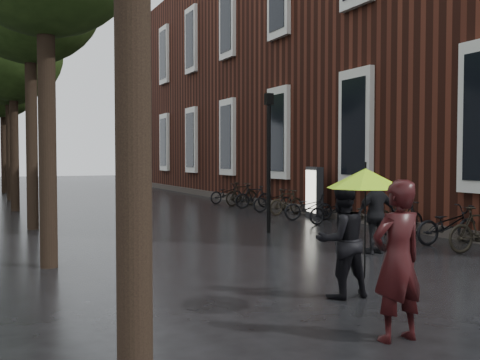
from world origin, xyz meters
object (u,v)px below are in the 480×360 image
parked_bicycles (313,206)px  lamp_post (269,149)px  ad_lightbox (314,192)px  person_black (342,241)px  pedestrian_walking (376,215)px  person_burgundy (397,260)px

parked_bicycles → lamp_post: 4.03m
ad_lightbox → person_black: bearing=-107.0°
person_black → parked_bicycles: person_black is taller
person_black → pedestrian_walking: size_ratio=1.00×
person_burgundy → pedestrian_walking: person_burgundy is taller
parked_bicycles → ad_lightbox: ad_lightbox is taller
pedestrian_walking → parked_bicycles: pedestrian_walking is taller
person_black → lamp_post: (2.30, 6.64, 1.45)m
person_black → parked_bicycles: (5.11, 8.87, -0.38)m
person_burgundy → lamp_post: 9.09m
parked_bicycles → ad_lightbox: (0.30, 0.42, 0.41)m
person_burgundy → parked_bicycles: (5.68, 10.74, -0.45)m
ad_lightbox → lamp_post: lamp_post is taller
person_black → parked_bicycles: 10.25m
person_burgundy → ad_lightbox: 12.66m
parked_bicycles → ad_lightbox: bearing=53.9°
parked_bicycles → lamp_post: lamp_post is taller
person_burgundy → person_black: (0.57, 1.87, -0.07)m
pedestrian_walking → parked_bicycles: size_ratio=0.11×
person_black → lamp_post: 7.17m
ad_lightbox → person_burgundy: bearing=-104.9°
person_black → pedestrian_walking: person_black is taller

